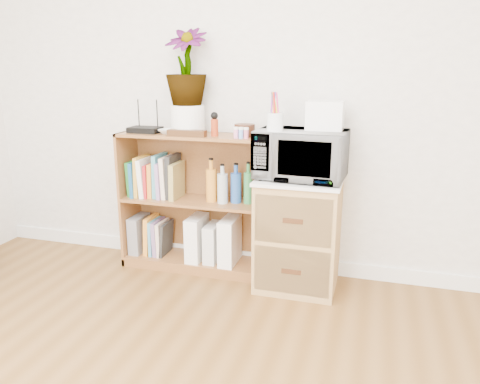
% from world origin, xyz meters
% --- Properties ---
extents(skirting_board, '(4.00, 0.02, 0.10)m').
position_xyz_m(skirting_board, '(0.00, 2.24, 0.05)').
color(skirting_board, white).
rests_on(skirting_board, ground).
extents(bookshelf, '(1.00, 0.30, 0.95)m').
position_xyz_m(bookshelf, '(-0.35, 2.10, 0.47)').
color(bookshelf, brown).
rests_on(bookshelf, ground).
extents(wicker_unit, '(0.50, 0.45, 0.70)m').
position_xyz_m(wicker_unit, '(0.40, 2.02, 0.35)').
color(wicker_unit, '#9E7542').
rests_on(wicker_unit, ground).
extents(microwave, '(0.55, 0.39, 0.30)m').
position_xyz_m(microwave, '(0.40, 2.02, 0.87)').
color(microwave, silver).
rests_on(microwave, wicker_unit).
extents(pen_cup, '(0.10, 0.10, 0.11)m').
position_xyz_m(pen_cup, '(0.25, 1.93, 1.07)').
color(pen_cup, white).
rests_on(pen_cup, microwave).
extents(small_appliance, '(0.22, 0.18, 0.17)m').
position_xyz_m(small_appliance, '(0.53, 2.08, 1.10)').
color(small_appliance, white).
rests_on(small_appliance, microwave).
extents(router, '(0.21, 0.14, 0.04)m').
position_xyz_m(router, '(-0.68, 2.08, 0.97)').
color(router, black).
rests_on(router, bookshelf).
extents(white_bowl, '(0.13, 0.13, 0.03)m').
position_xyz_m(white_bowl, '(-0.50, 2.07, 0.97)').
color(white_bowl, silver).
rests_on(white_bowl, bookshelf).
extents(plant_pot, '(0.22, 0.22, 0.19)m').
position_xyz_m(plant_pot, '(-0.38, 2.12, 1.04)').
color(plant_pot, white).
rests_on(plant_pot, bookshelf).
extents(potted_plant, '(0.27, 0.27, 0.49)m').
position_xyz_m(potted_plant, '(-0.38, 2.12, 1.38)').
color(potted_plant, '#2E692A').
rests_on(potted_plant, plant_pot).
extents(trinket_box, '(0.25, 0.06, 0.04)m').
position_xyz_m(trinket_box, '(-0.34, 2.00, 0.97)').
color(trinket_box, '#35200E').
rests_on(trinket_box, bookshelf).
extents(kokeshi_doll, '(0.05, 0.05, 0.11)m').
position_xyz_m(kokeshi_doll, '(-0.17, 2.06, 1.00)').
color(kokeshi_doll, '#A23213').
rests_on(kokeshi_doll, bookshelf).
extents(wooden_bowl, '(0.13, 0.13, 0.08)m').
position_xyz_m(wooden_bowl, '(0.02, 2.11, 0.99)').
color(wooden_bowl, '#391D0F').
rests_on(wooden_bowl, bookshelf).
extents(paint_jars, '(0.10, 0.04, 0.05)m').
position_xyz_m(paint_jars, '(0.02, 2.01, 0.97)').
color(paint_jars, '#D0737A').
rests_on(paint_jars, bookshelf).
extents(file_box, '(0.08, 0.21, 0.27)m').
position_xyz_m(file_box, '(-0.78, 2.10, 0.20)').
color(file_box, slate).
rests_on(file_box, bookshelf).
extents(magazine_holder_left, '(0.10, 0.25, 0.31)m').
position_xyz_m(magazine_holder_left, '(-0.32, 2.09, 0.22)').
color(magazine_holder_left, white).
rests_on(magazine_holder_left, bookshelf).
extents(magazine_holder_mid, '(0.08, 0.21, 0.26)m').
position_xyz_m(magazine_holder_mid, '(-0.20, 2.09, 0.20)').
color(magazine_holder_mid, silver).
rests_on(magazine_holder_mid, bookshelf).
extents(magazine_holder_right, '(0.10, 0.26, 0.32)m').
position_xyz_m(magazine_holder_right, '(-0.08, 2.09, 0.23)').
color(magazine_holder_right, white).
rests_on(magazine_holder_right, bookshelf).
extents(cookbooks, '(0.37, 0.20, 0.30)m').
position_xyz_m(cookbooks, '(-0.62, 2.10, 0.63)').
color(cookbooks, '#1D6E27').
rests_on(cookbooks, bookshelf).
extents(liquor_bottles, '(0.48, 0.07, 0.32)m').
position_xyz_m(liquor_bottles, '(-0.01, 2.10, 0.64)').
color(liquor_bottles, orange).
rests_on(liquor_bottles, bookshelf).
extents(lower_books, '(0.17, 0.19, 0.28)m').
position_xyz_m(lower_books, '(-0.63, 2.10, 0.20)').
color(lower_books, orange).
rests_on(lower_books, bookshelf).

